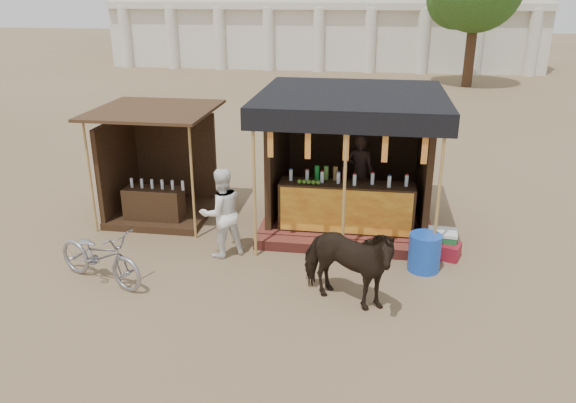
# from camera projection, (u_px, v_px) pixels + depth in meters

# --- Properties ---
(ground) EXTENTS (120.00, 120.00, 0.00)m
(ground) POSITION_uv_depth(u_px,v_px,m) (273.00, 301.00, 8.95)
(ground) COLOR #846B4C
(ground) RESTS_ON ground
(main_stall) EXTENTS (3.60, 3.61, 2.78)m
(main_stall) POSITION_uv_depth(u_px,v_px,m) (349.00, 177.00, 11.54)
(main_stall) COLOR maroon
(main_stall) RESTS_ON ground
(secondary_stall) EXTENTS (2.40, 2.40, 2.38)m
(secondary_stall) POSITION_uv_depth(u_px,v_px,m) (154.00, 178.00, 12.09)
(secondary_stall) COLOR #3A2415
(secondary_stall) RESTS_ON ground
(cow) EXTENTS (1.83, 1.36, 1.41)m
(cow) POSITION_uv_depth(u_px,v_px,m) (346.00, 264.00, 8.62)
(cow) COLOR black
(cow) RESTS_ON ground
(motorbike) EXTENTS (1.95, 1.27, 0.97)m
(motorbike) POSITION_uv_depth(u_px,v_px,m) (100.00, 256.00, 9.38)
(motorbike) COLOR gray
(motorbike) RESTS_ON ground
(bystander) EXTENTS (1.04, 1.00, 1.69)m
(bystander) POSITION_uv_depth(u_px,v_px,m) (222.00, 213.00, 10.22)
(bystander) COLOR white
(bystander) RESTS_ON ground
(blue_barrel) EXTENTS (0.62, 0.62, 0.67)m
(blue_barrel) POSITION_uv_depth(u_px,v_px,m) (424.00, 252.00, 9.83)
(blue_barrel) COLOR blue
(blue_barrel) RESTS_ON ground
(red_crate) EXTENTS (0.47, 0.49, 0.28)m
(red_crate) POSITION_uv_depth(u_px,v_px,m) (449.00, 251.00, 10.33)
(red_crate) COLOR maroon
(red_crate) RESTS_ON ground
(cooler) EXTENTS (0.67, 0.49, 0.46)m
(cooler) POSITION_uv_depth(u_px,v_px,m) (438.00, 242.00, 10.50)
(cooler) COLOR #19712F
(cooler) RESTS_ON ground
(background_building) EXTENTS (26.00, 7.45, 8.18)m
(background_building) POSITION_uv_depth(u_px,v_px,m) (325.00, 0.00, 35.47)
(background_building) COLOR silver
(background_building) RESTS_ON ground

